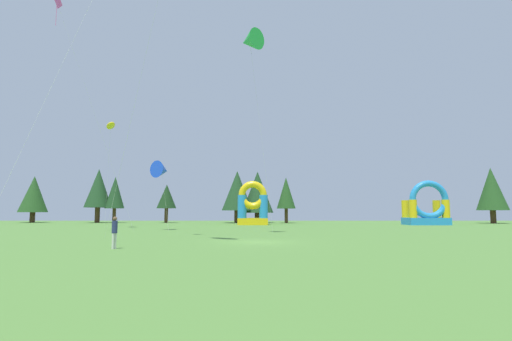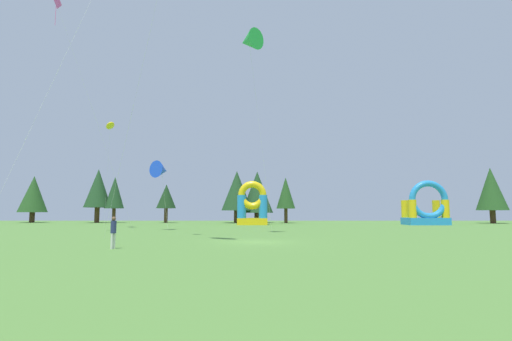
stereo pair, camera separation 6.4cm
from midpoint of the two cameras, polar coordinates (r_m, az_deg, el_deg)
The scene contains 16 objects.
ground_plane at distance 26.70m, azimuth -0.02°, elevation -10.42°, with size 120.00×120.00×0.00m, color #548438.
kite_yellow_parafoil at distance 51.92m, azimuth -20.60°, elevation 6.15°, with size 2.61×4.74×13.13m.
kite_green_delta at distance 37.94m, azimuth -1.06°, elevation 18.41°, with size 3.54×3.73×18.78m.
kite_blue_delta at distance 44.57m, azimuth -13.74°, elevation 0.06°, with size 2.54×2.50×7.62m.
kite_pink_diamond at distance 44.40m, azimuth -27.25°, elevation 20.84°, with size 6.54×6.11×22.37m.
person_near_camera at distance 23.26m, azimuth -20.15°, elevation -8.12°, with size 0.41×0.41×1.77m.
inflatable_yellow_castle at distance 60.44m, azimuth -0.61°, elevation -5.54°, with size 4.56×4.54×6.66m.
inflatable_red_slide at distance 64.89m, azimuth 23.58°, elevation -5.26°, with size 6.06×4.11×6.70m.
tree_row_0 at distance 83.30m, azimuth -29.85°, elevation -3.03°, with size 5.06×5.06×8.59m.
tree_row_1 at distance 77.22m, azimuth -22.17°, elevation -2.45°, with size 4.83×4.83×9.82m.
tree_row_2 at distance 75.96m, azimuth -20.04°, elevation -3.08°, with size 3.44×3.44×8.38m.
tree_row_3 at distance 72.76m, azimuth -13.06°, elevation -3.75°, with size 3.53×3.53×6.94m.
tree_row_4 at distance 70.35m, azimuth -2.90°, elevation -3.00°, with size 5.51×5.51×9.31m.
tree_row_5 at distance 71.63m, azimuth 0.10°, elevation -3.19°, with size 5.78×5.78×9.36m.
tree_row_6 at distance 69.58m, azimuth 4.29°, elevation -3.32°, with size 3.33×3.33×8.09m.
tree_row_7 at distance 79.01m, azimuth 31.05°, elevation -2.34°, with size 5.08×5.08×9.64m.
Camera 1 is at (-0.07, -26.62, 2.07)m, focal length 27.37 mm.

